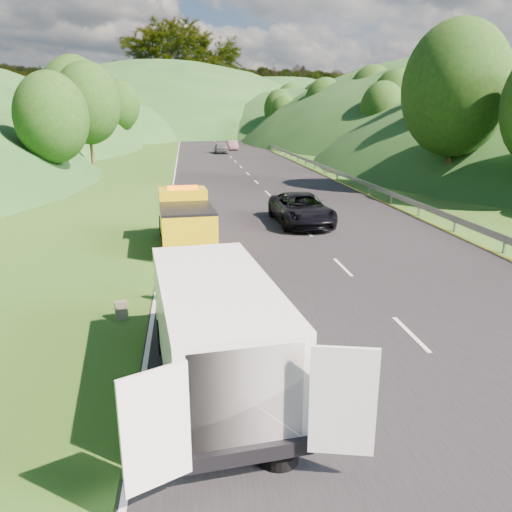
{
  "coord_description": "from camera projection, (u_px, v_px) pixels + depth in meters",
  "views": [
    {
      "loc": [
        -2.76,
        -13.51,
        5.73
      ],
      "look_at": [
        -0.68,
        1.58,
        1.3
      ],
      "focal_mm": 35.0,
      "sensor_mm": 36.0,
      "label": 1
    }
  ],
  "objects": [
    {
      "name": "passing_suv",
      "position": [
        301.0,
        224.0,
        26.32
      ],
      "size": [
        2.78,
        5.77,
        1.59
      ],
      "primitive_type": "imported",
      "rotation": [
        0.0,
        0.0,
        0.03
      ],
      "color": "black",
      "rests_on": "ground"
    },
    {
      "name": "tree_line_left",
      "position": [
        69.0,
        154.0,
        69.39
      ],
      "size": [
        14.0,
        140.0,
        14.0
      ],
      "primitive_type": null,
      "color": "#294D16",
      "rests_on": "ground"
    },
    {
      "name": "suitcase",
      "position": [
        121.0,
        310.0,
        14.22
      ],
      "size": [
        0.38,
        0.28,
        0.55
      ],
      "primitive_type": "cube",
      "rotation": [
        0.0,
        0.0,
        0.28
      ],
      "color": "#67644D",
      "rests_on": "ground"
    },
    {
      "name": "dist_car_c",
      "position": [
        214.0,
        140.0,
        105.22
      ],
      "size": [
        1.88,
        4.63,
        1.34
      ],
      "primitive_type": "imported",
      "color": "#9C4E4E",
      "rests_on": "ground"
    },
    {
      "name": "ground",
      "position": [
        286.0,
        312.0,
        14.81
      ],
      "size": [
        320.0,
        320.0,
        0.0
      ],
      "primitive_type": "plane",
      "color": "#38661E",
      "rests_on": "ground"
    },
    {
      "name": "spare_tire",
      "position": [
        278.0,
        460.0,
        8.5
      ],
      "size": [
        0.7,
        0.7,
        0.2
      ],
      "primitive_type": "cylinder",
      "color": "black",
      "rests_on": "ground"
    },
    {
      "name": "child",
      "position": [
        221.0,
        333.0,
        13.37
      ],
      "size": [
        0.51,
        0.44,
        0.92
      ],
      "primitive_type": "imported",
      "rotation": [
        0.0,
        0.0,
        -0.22
      ],
      "color": "tan",
      "rests_on": "ground"
    },
    {
      "name": "dist_car_a",
      "position": [
        221.0,
        153.0,
        70.64
      ],
      "size": [
        1.82,
        4.53,
        1.54
      ],
      "primitive_type": "imported",
      "color": "#46464A",
      "rests_on": "ground"
    },
    {
      "name": "road_surface",
      "position": [
        241.0,
        167.0,
        53.25
      ],
      "size": [
        14.0,
        200.0,
        0.02
      ],
      "primitive_type": "cube",
      "color": "black",
      "rests_on": "ground"
    },
    {
      "name": "dist_car_d",
      "position": [
        214.0,
        135.0,
        123.42
      ],
      "size": [
        1.82,
        4.53,
        1.54
      ],
      "primitive_type": "imported",
      "color": "brown",
      "rests_on": "ground"
    },
    {
      "name": "white_van",
      "position": [
        215.0,
        325.0,
        10.5
      ],
      "size": [
        3.78,
        7.19,
        2.46
      ],
      "rotation": [
        0.0,
        0.0,
        0.11
      ],
      "color": "black",
      "rests_on": "ground"
    },
    {
      "name": "hills_backdrop",
      "position": [
        218.0,
        132.0,
        143.8
      ],
      "size": [
        201.0,
        288.6,
        44.0
      ],
      "primitive_type": null,
      "color": "#2D5B23",
      "rests_on": "ground"
    },
    {
      "name": "tow_truck",
      "position": [
        185.0,
        218.0,
        21.91
      ],
      "size": [
        2.57,
        5.94,
        2.49
      ],
      "rotation": [
        0.0,
        0.0,
        0.07
      ],
      "color": "black",
      "rests_on": "ground"
    },
    {
      "name": "guardrail",
      "position": [
        285.0,
        156.0,
        66.1
      ],
      "size": [
        0.06,
        140.0,
        1.52
      ],
      "primitive_type": "cube",
      "color": "gray",
      "rests_on": "ground"
    },
    {
      "name": "dist_car_b",
      "position": [
        233.0,
        150.0,
        76.61
      ],
      "size": [
        1.47,
        4.22,
        1.39
      ],
      "primitive_type": "imported",
      "color": "brown",
      "rests_on": "ground"
    },
    {
      "name": "woman",
      "position": [
        189.0,
        305.0,
        15.3
      ],
      "size": [
        0.57,
        0.7,
        1.74
      ],
      "primitive_type": "imported",
      "rotation": [
        0.0,
        0.0,
        1.74
      ],
      "color": "silver",
      "rests_on": "ground"
    },
    {
      "name": "worker",
      "position": [
        317.0,
        436.0,
        9.15
      ],
      "size": [
        1.02,
        0.59,
        1.56
      ],
      "primitive_type": "imported",
      "rotation": [
        0.0,
        0.0,
        -0.01
      ],
      "color": "black",
      "rests_on": "ground"
    },
    {
      "name": "tree_line_right",
      "position": [
        359.0,
        151.0,
        74.9
      ],
      "size": [
        14.0,
        140.0,
        14.0
      ],
      "primitive_type": null,
      "color": "#294D16",
      "rests_on": "ground"
    }
  ]
}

